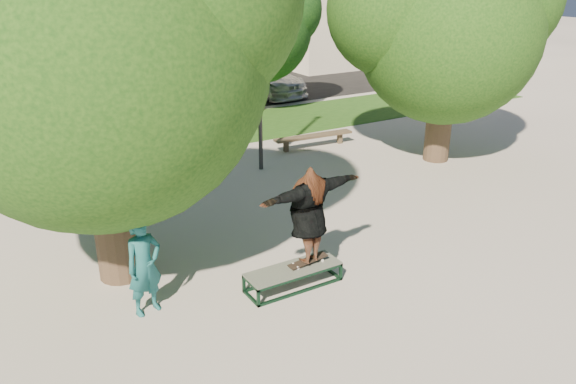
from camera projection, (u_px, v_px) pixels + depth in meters
ground at (332, 243)px, 11.95m from camera, size 120.00×120.00×0.00m
grass_strip at (201, 133)px, 19.98m from camera, size 30.00×4.00×0.02m
asphalt_strip at (121, 102)px, 24.67m from camera, size 40.00×8.00×0.01m
tree_left at (86, 36)px, 9.12m from camera, size 6.96×5.95×7.12m
tree_right at (445, 21)px, 15.74m from camera, size 6.24×5.33×6.51m
bg_tree_mid at (110, 13)px, 19.55m from camera, size 5.76×4.92×6.24m
bg_tree_right at (256, 22)px, 21.99m from camera, size 5.04×4.31×5.43m
lamppost at (259, 60)px, 15.24m from camera, size 0.25×0.15×6.11m
grind_box at (293, 277)px, 10.28m from camera, size 1.80×0.60×0.38m
skater_rig at (309, 215)px, 10.00m from camera, size 2.30×0.90×1.90m
bystander at (144, 266)px, 9.28m from camera, size 0.72×0.56×1.75m
bench at (314, 137)px, 18.27m from camera, size 2.76×0.57×0.42m
car_silver_a at (26, 94)px, 22.76m from camera, size 1.84×4.25×1.43m
car_dark at (117, 97)px, 22.01m from camera, size 2.55×4.93×1.55m
car_grey at (83, 100)px, 21.76m from camera, size 3.25×5.47×1.43m
car_silver_b at (257, 77)px, 26.06m from camera, size 3.14×5.77×1.59m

